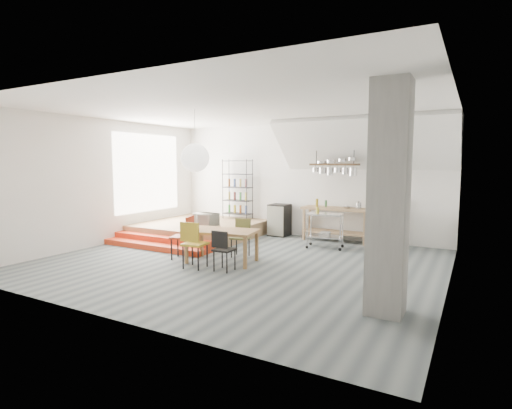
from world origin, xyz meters
The scene contains 26 objects.
floor centered at (0.00, 0.00, 0.00)m, with size 8.00×8.00×0.00m, color #4D5559.
wall_back centered at (0.00, 3.50, 1.60)m, with size 8.00×0.04×3.20m, color silver.
wall_left centered at (-4.00, 0.00, 1.60)m, with size 0.04×7.00×3.20m, color silver.
wall_right centered at (4.00, 0.00, 1.60)m, with size 0.04×7.00×3.20m, color silver.
ceiling centered at (0.00, 0.00, 3.20)m, with size 8.00×7.00×0.02m, color white.
slope_ceiling centered at (1.80, 2.90, 2.55)m, with size 4.40×1.80×0.15m, color white.
window_pane centered at (-3.98, 1.50, 1.80)m, with size 0.02×2.50×2.20m, color white.
platform centered at (-2.50, 2.00, 0.20)m, with size 3.00×3.00×0.40m, color olive.
step_lower centered at (-2.50, 0.05, 0.07)m, with size 3.00×0.35×0.13m, color red.
step_upper centered at (-2.50, 0.40, 0.13)m, with size 3.00×0.35×0.27m, color red.
concrete_column centered at (3.30, -1.50, 1.60)m, with size 0.50×0.50×3.20m, color slate.
kitchen_counter centered at (1.10, 3.15, 0.63)m, with size 1.80×0.60×0.91m.
stove centered at (2.50, 3.16, 0.48)m, with size 0.60×0.60×1.18m.
pot_rack centered at (1.13, 2.92, 1.98)m, with size 1.20×0.50×1.43m.
wire_shelving centered at (-2.00, 3.20, 1.33)m, with size 0.88×0.38×1.80m.
microwave_shelf centered at (-1.40, 0.75, 0.55)m, with size 0.60×0.40×0.16m.
paper_lantern centered at (-0.89, -0.30, 2.20)m, with size 0.60×0.60×0.60m, color white.
dining_table centered at (-0.30, -0.20, 0.62)m, with size 1.57×1.05×0.69m.
chair_mustard centered at (-0.51, -0.91, 0.56)m, with size 0.48×0.48×0.94m.
chair_black centered at (0.11, -0.80, 0.48)m, with size 0.37×0.37×0.81m.
chair_olive centered at (-0.23, 0.48, 0.50)m, with size 0.44×0.44×0.84m.
chair_red centered at (-1.17, -0.34, 0.56)m, with size 0.54×0.54×0.94m.
rolling_cart centered at (1.13, 2.21, 0.56)m, with size 0.93×0.62×0.86m.
mini_fridge centered at (-0.59, 3.20, 0.45)m, with size 0.53×0.53×0.91m, color black.
microwave centered at (-1.40, 0.75, 0.72)m, with size 0.56×0.38×0.31m, color beige.
bowl centered at (1.42, 3.10, 0.94)m, with size 0.22×0.22×0.05m, color silver.
Camera 1 is at (4.33, -7.09, 2.10)m, focal length 28.00 mm.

